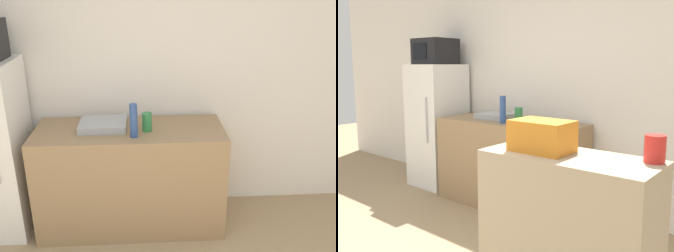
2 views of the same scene
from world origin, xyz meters
TOP-DOWN VIEW (x-y plane):
  - wall_back at (0.00, 2.64)m, footprint 8.00×0.06m
  - counter at (-0.28, 2.26)m, footprint 1.58×0.64m
  - sink_basin at (-0.49, 2.30)m, footprint 0.39×0.33m
  - bottle_tall at (-0.23, 2.08)m, footprint 0.06×0.06m
  - bottle_short at (-0.13, 2.21)m, footprint 0.08×0.08m

SIDE VIEW (x-z plane):
  - counter at x=-0.28m, z-range 0.00..0.92m
  - sink_basin at x=-0.49m, z-range 0.92..0.98m
  - bottle_short at x=-0.13m, z-range 0.92..1.08m
  - bottle_tall at x=-0.23m, z-range 0.92..1.19m
  - wall_back at x=0.00m, z-range 0.00..2.60m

